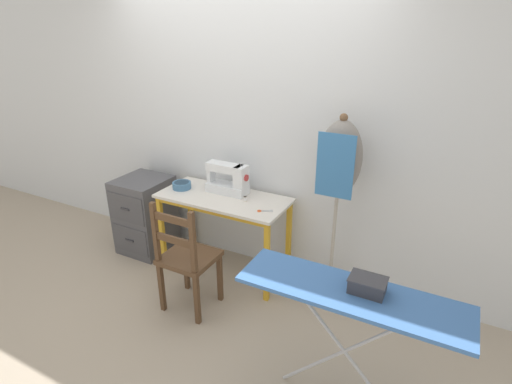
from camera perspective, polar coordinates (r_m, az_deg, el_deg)
The scene contains 12 objects.
ground_plane at distance 3.66m, azimuth -6.56°, elevation -12.92°, with size 14.00×14.00×0.00m, color tan.
wall_back at distance 3.57m, azimuth -2.19°, elevation 9.01°, with size 10.00×0.05×2.55m.
sewing_table at distance 3.50m, azimuth -4.79°, elevation -2.20°, with size 1.15×0.52×0.75m.
sewing_machine at distance 3.50m, azimuth -3.87°, elevation 1.77°, with size 0.39×0.16×0.29m.
fabric_bowl at distance 3.69m, azimuth -10.56°, elevation 0.97°, with size 0.17×0.17×0.06m.
scissors at distance 3.20m, azimuth 0.94°, elevation -2.72°, with size 0.12×0.09×0.01m.
thread_spool_near_machine at distance 3.37m, azimuth -1.55°, elevation -0.97°, with size 0.03×0.03×0.04m.
wooden_chair at distance 3.17m, azimuth -9.84°, elevation -9.39°, with size 0.40×0.38×0.95m.
filing_cabinet at distance 4.12m, azimuth -15.52°, elevation -3.15°, with size 0.46×0.50×0.76m.
dress_form at distance 3.03m, azimuth 11.80°, elevation 3.22°, with size 0.32×0.32×1.55m.
ironing_board at distance 2.28m, azimuth 13.31°, elevation -14.51°, with size 1.23×0.36×0.82m.
storage_box at distance 2.25m, azimuth 15.64°, elevation -12.68°, with size 0.19×0.14×0.09m.
Camera 1 is at (1.73, -2.42, 2.13)m, focal length 28.00 mm.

